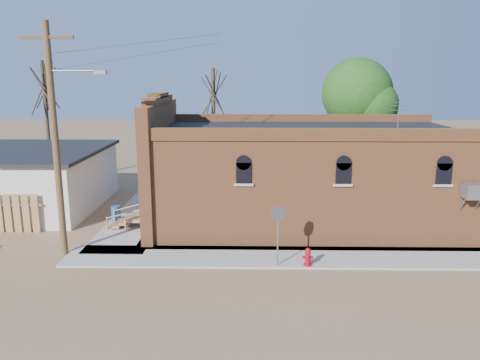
{
  "coord_description": "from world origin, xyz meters",
  "views": [
    {
      "loc": [
        -0.81,
        -16.43,
        7.01
      ],
      "look_at": [
        -1.18,
        4.26,
        2.4
      ],
      "focal_mm": 35.0,
      "sensor_mm": 36.0,
      "label": 1
    }
  ],
  "objects_px": {
    "stop_sign": "(278,219)",
    "trash_barrel": "(116,213)",
    "brick_bar": "(299,176)",
    "utility_pole": "(56,136)",
    "fire_hydrant": "(308,257)"
  },
  "relations": [
    {
      "from": "stop_sign",
      "to": "trash_barrel",
      "type": "relative_size",
      "value": 3.3
    },
    {
      "from": "brick_bar",
      "to": "stop_sign",
      "type": "xyz_separation_m",
      "value": [
        -1.35,
        -5.49,
        -0.46
      ]
    },
    {
      "from": "utility_pole",
      "to": "stop_sign",
      "type": "relative_size",
      "value": 3.85
    },
    {
      "from": "fire_hydrant",
      "to": "trash_barrel",
      "type": "height_order",
      "value": "trash_barrel"
    },
    {
      "from": "brick_bar",
      "to": "trash_barrel",
      "type": "distance_m",
      "value": 9.14
    },
    {
      "from": "brick_bar",
      "to": "utility_pole",
      "type": "distance_m",
      "value": 10.96
    },
    {
      "from": "utility_pole",
      "to": "fire_hydrant",
      "type": "bearing_deg",
      "value": -7.17
    },
    {
      "from": "brick_bar",
      "to": "stop_sign",
      "type": "relative_size",
      "value": 7.02
    },
    {
      "from": "utility_pole",
      "to": "trash_barrel",
      "type": "height_order",
      "value": "utility_pole"
    },
    {
      "from": "trash_barrel",
      "to": "brick_bar",
      "type": "bearing_deg",
      "value": 0.04
    },
    {
      "from": "trash_barrel",
      "to": "stop_sign",
      "type": "bearing_deg",
      "value": -35.86
    },
    {
      "from": "brick_bar",
      "to": "stop_sign",
      "type": "bearing_deg",
      "value": -103.82
    },
    {
      "from": "brick_bar",
      "to": "trash_barrel",
      "type": "xyz_separation_m",
      "value": [
        -8.94,
        -0.01,
        -1.91
      ]
    },
    {
      "from": "fire_hydrant",
      "to": "trash_barrel",
      "type": "relative_size",
      "value": 0.98
    },
    {
      "from": "fire_hydrant",
      "to": "stop_sign",
      "type": "relative_size",
      "value": 0.3
    }
  ]
}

